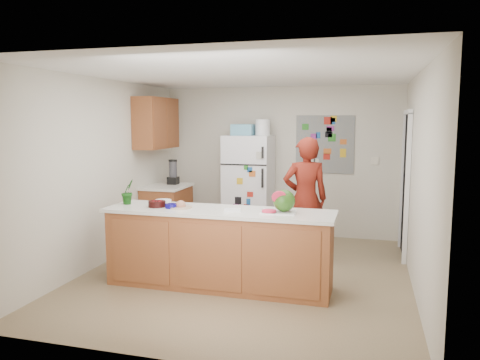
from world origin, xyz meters
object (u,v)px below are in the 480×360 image
(refrigerator, at_px, (249,187))
(cherry_bowl, at_px, (157,204))
(watermelon, at_px, (284,201))
(person, at_px, (305,199))

(refrigerator, height_order, cherry_bowl, refrigerator)
(refrigerator, height_order, watermelon, refrigerator)
(refrigerator, bearing_deg, watermelon, -66.80)
(refrigerator, bearing_deg, cherry_bowl, -101.93)
(person, bearing_deg, refrigerator, -61.39)
(refrigerator, distance_m, person, 1.48)
(refrigerator, relative_size, cherry_bowl, 8.34)
(person, relative_size, cherry_bowl, 8.43)
(cherry_bowl, bearing_deg, watermelon, 2.08)
(refrigerator, bearing_deg, person, -43.43)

